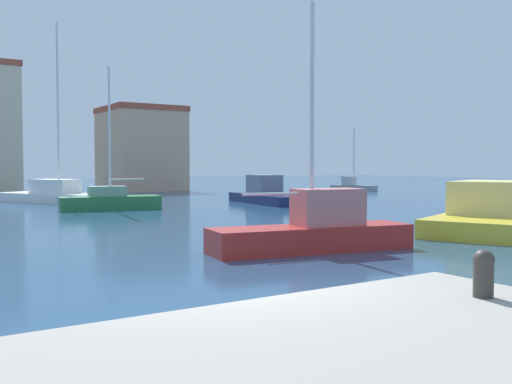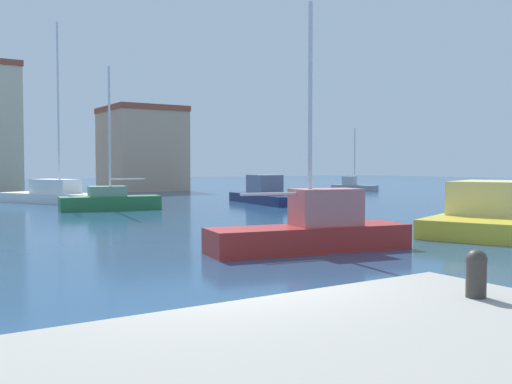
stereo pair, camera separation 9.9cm
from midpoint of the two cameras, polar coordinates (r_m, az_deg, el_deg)
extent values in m
plane|color=navy|center=(32.36, 2.36, -1.54)|extent=(160.00, 160.00, 0.00)
cylinder|color=#38332D|center=(6.66, 21.23, -7.95)|extent=(0.21, 0.21, 0.40)
sphere|color=#38332D|center=(6.63, 21.26, -6.24)|extent=(0.22, 0.22, 0.22)
cube|color=#28703D|center=(31.64, -14.05, -1.05)|extent=(5.36, 2.41, 0.72)
cube|color=gray|center=(31.58, -14.33, 0.08)|extent=(2.05, 1.36, 0.54)
cylinder|color=silver|center=(31.63, -14.12, 5.78)|extent=(0.12, 0.12, 6.82)
cylinder|color=silver|center=(31.75, -12.42, 1.25)|extent=(1.80, 0.38, 0.08)
cube|color=#19234C|center=(35.92, 1.05, -0.67)|extent=(2.86, 7.36, 0.57)
cube|color=slate|center=(36.06, 0.91, 0.75)|extent=(1.81, 2.38, 1.20)
cube|color=gold|center=(22.99, 22.51, -2.65)|extent=(9.37, 6.08, 0.62)
cube|color=#DFCD77|center=(22.47, 22.29, -0.48)|extent=(4.08, 3.45, 1.17)
cube|color=white|center=(38.17, -18.68, -0.58)|extent=(6.34, 8.92, 0.61)
cube|color=silver|center=(38.40, -19.06, 0.54)|extent=(2.82, 3.36, 0.88)
cylinder|color=silver|center=(38.28, -18.80, 7.81)|extent=(0.12, 0.12, 10.59)
cube|color=#B22823|center=(15.98, 5.47, -4.57)|extent=(5.89, 2.46, 0.69)
cube|color=#C4716E|center=(16.14, 7.07, -1.47)|extent=(2.01, 1.37, 1.01)
cylinder|color=silver|center=(15.92, 5.52, 7.57)|extent=(0.12, 0.12, 6.06)
cylinder|color=silver|center=(15.42, 2.11, -0.18)|extent=(1.99, 0.43, 0.08)
cube|color=gray|center=(54.80, 9.70, 0.40)|extent=(2.53, 4.48, 0.52)
cube|color=#ADB0B5|center=(55.02, 9.22, 1.11)|extent=(1.15, 1.39, 0.82)
cylinder|color=silver|center=(54.76, 9.73, 3.43)|extent=(0.12, 0.12, 5.28)
cube|color=tan|center=(55.73, -11.12, 3.91)|extent=(6.51, 7.36, 7.30)
cube|color=#9E4733|center=(55.96, -11.16, 7.91)|extent=(6.64, 7.51, 0.50)
camera|label=1|loc=(0.05, -89.91, 0.00)|focal=40.68mm
camera|label=2|loc=(0.05, 90.09, 0.00)|focal=40.68mm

